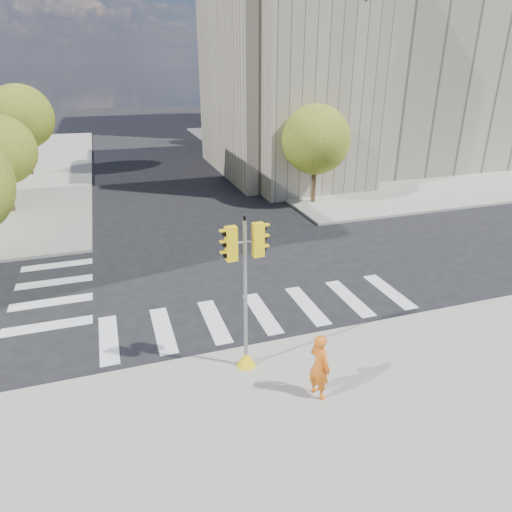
% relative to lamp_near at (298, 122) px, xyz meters
% --- Properties ---
extents(ground, '(160.00, 160.00, 0.00)m').
position_rel_lamp_near_xyz_m(ground, '(-8.00, -14.00, -4.58)').
color(ground, black).
rests_on(ground, ground).
extents(sidewalk_far_right, '(28.00, 40.00, 0.15)m').
position_rel_lamp_near_xyz_m(sidewalk_far_right, '(12.00, 12.00, -4.50)').
color(sidewalk_far_right, gray).
rests_on(sidewalk_far_right, ground).
extents(civic_building, '(26.00, 16.00, 19.39)m').
position_rel_lamp_near_xyz_m(civic_building, '(7.59, 5.12, 2.68)').
color(civic_building, gray).
rests_on(civic_building, ground).
extents(office_tower, '(20.00, 18.00, 30.00)m').
position_rel_lamp_near_xyz_m(office_tower, '(14.00, 28.00, 10.42)').
color(office_tower, '#9EA0A3').
rests_on(office_tower, ground).
extents(tree_lw_mid, '(4.00, 4.00, 5.77)m').
position_rel_lamp_near_xyz_m(tree_lw_mid, '(-18.50, 0.00, -0.82)').
color(tree_lw_mid, '#382616').
rests_on(tree_lw_mid, ground).
extents(tree_lw_far, '(4.80, 4.80, 6.95)m').
position_rel_lamp_near_xyz_m(tree_lw_far, '(-18.50, 10.00, -0.04)').
color(tree_lw_far, '#382616').
rests_on(tree_lw_far, ground).
extents(tree_re_near, '(4.20, 4.20, 6.16)m').
position_rel_lamp_near_xyz_m(tree_re_near, '(-0.50, -4.00, -0.53)').
color(tree_re_near, '#382616').
rests_on(tree_re_near, ground).
extents(tree_re_mid, '(4.60, 4.60, 6.66)m').
position_rel_lamp_near_xyz_m(tree_re_mid, '(-0.50, 8.00, -0.23)').
color(tree_re_mid, '#382616').
rests_on(tree_re_mid, ground).
extents(tree_re_far, '(4.00, 4.00, 5.88)m').
position_rel_lamp_near_xyz_m(tree_re_far, '(-0.50, 20.00, -0.71)').
color(tree_re_far, '#382616').
rests_on(tree_re_far, ground).
extents(lamp_near, '(0.35, 0.18, 8.11)m').
position_rel_lamp_near_xyz_m(lamp_near, '(0.00, 0.00, 0.00)').
color(lamp_near, black).
rests_on(lamp_near, sidewalk_far_right).
extents(lamp_far, '(0.35, 0.18, 8.11)m').
position_rel_lamp_near_xyz_m(lamp_far, '(0.00, 14.00, 0.00)').
color(lamp_far, black).
rests_on(lamp_far, sidewalk_far_right).
extents(traffic_signal, '(1.07, 0.56, 4.68)m').
position_rel_lamp_near_xyz_m(traffic_signal, '(-9.63, -18.97, -2.44)').
color(traffic_signal, yellow).
rests_on(traffic_signal, sidewalk_near).
extents(photographer, '(0.65, 0.80, 1.90)m').
position_rel_lamp_near_xyz_m(photographer, '(-8.16, -20.82, -3.48)').
color(photographer, orange).
rests_on(photographer, sidewalk_near).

